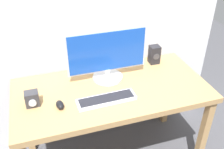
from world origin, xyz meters
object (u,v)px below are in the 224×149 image
monitor (107,55)px  mouse (60,105)px  keyboard_primary (106,100)px  audio_controller (32,99)px  desk (112,97)px  speaker_right (154,55)px

monitor → mouse: bearing=-148.1°
keyboard_primary → audio_controller: (-0.49, 0.11, 0.04)m
desk → audio_controller: bearing=-177.5°
monitor → mouse: monitor is taller
keyboard_primary → desk: bearing=59.5°
mouse → speaker_right: bearing=16.9°
keyboard_primary → audio_controller: bearing=167.2°
desk → audio_controller: audio_controller is taller
speaker_right → desk: bearing=-151.6°
desk → keyboard_primary: bearing=-120.5°
desk → mouse: 0.42m
mouse → monitor: bearing=26.3°
speaker_right → audio_controller: speaker_right is taller
mouse → audio_controller: bearing=149.4°
keyboard_primary → audio_controller: audio_controller is taller
monitor → speaker_right: monitor is taller
keyboard_primary → speaker_right: size_ratio=2.65×
mouse → audio_controller: 0.19m
desk → speaker_right: size_ratio=9.19×
mouse → speaker_right: size_ratio=0.56×
keyboard_primary → mouse: mouse is taller
desk → speaker_right: (0.46, 0.25, 0.16)m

